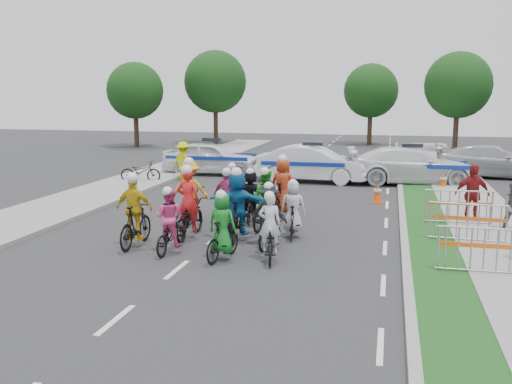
% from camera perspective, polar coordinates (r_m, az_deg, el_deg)
% --- Properties ---
extents(ground, '(90.00, 90.00, 0.00)m').
position_cam_1_polar(ground, '(13.23, -7.92, -7.73)').
color(ground, '#28282B').
rests_on(ground, ground).
extents(curb_right, '(0.20, 60.00, 0.12)m').
position_cam_1_polar(curb_right, '(17.20, 14.53, -3.64)').
color(curb_right, gray).
rests_on(curb_right, ground).
extents(grass_strip, '(1.20, 60.00, 0.11)m').
position_cam_1_polar(grass_strip, '(17.23, 16.86, -3.74)').
color(grass_strip, '#184516').
rests_on(grass_strip, ground).
extents(sidewalk_right, '(2.40, 60.00, 0.13)m').
position_cam_1_polar(sidewalk_right, '(17.44, 22.78, -3.89)').
color(sidewalk_right, gray).
rests_on(sidewalk_right, ground).
extents(sidewalk_left, '(3.00, 60.00, 0.13)m').
position_cam_1_polar(sidewalk_left, '(20.48, -19.95, -1.77)').
color(sidewalk_left, gray).
rests_on(sidewalk_left, ground).
extents(rider_0, '(0.89, 1.75, 1.71)m').
position_cam_1_polar(rider_0, '(13.71, 1.41, -4.54)').
color(rider_0, black).
rests_on(rider_0, ground).
extents(rider_1, '(0.80, 1.70, 1.72)m').
position_cam_1_polar(rider_1, '(13.74, -3.37, -4.06)').
color(rider_1, black).
rests_on(rider_1, ground).
extents(rider_2, '(0.72, 1.68, 1.70)m').
position_cam_1_polar(rider_2, '(14.55, -8.62, -3.53)').
color(rider_2, black).
rests_on(rider_2, ground).
extents(rider_3, '(1.00, 1.88, 1.98)m').
position_cam_1_polar(rider_3, '(15.20, -11.99, -2.60)').
color(rider_3, black).
rests_on(rider_3, ground).
extents(rider_4, '(1.01, 1.75, 1.73)m').
position_cam_1_polar(rider_4, '(14.89, 1.32, -2.94)').
color(rider_4, black).
rests_on(rider_4, ground).
extents(rider_5, '(1.63, 1.94, 2.02)m').
position_cam_1_polar(rider_5, '(15.53, -1.88, -1.79)').
color(rider_5, black).
rests_on(rider_5, ground).
extents(rider_6, '(0.71, 2.01, 2.05)m').
position_cam_1_polar(rider_6, '(15.95, -6.74, -2.17)').
color(rider_6, black).
rests_on(rider_6, ground).
extents(rider_7, '(0.73, 1.61, 1.66)m').
position_cam_1_polar(rider_7, '(15.89, 3.73, -2.24)').
color(rider_7, black).
rests_on(rider_7, ground).
extents(rider_8, '(0.93, 1.90, 1.85)m').
position_cam_1_polar(rider_8, '(16.85, 0.94, -1.41)').
color(rider_8, black).
rests_on(rider_8, ground).
extents(rider_9, '(0.95, 1.77, 1.80)m').
position_cam_1_polar(rider_9, '(17.21, -2.86, -1.16)').
color(rider_9, black).
rests_on(rider_9, ground).
extents(rider_10, '(1.23, 2.10, 2.06)m').
position_cam_1_polar(rider_10, '(17.75, -6.58, -0.57)').
color(rider_10, black).
rests_on(rider_10, ground).
extents(rider_11, '(1.40, 1.67, 1.71)m').
position_cam_1_polar(rider_11, '(17.75, -0.53, -0.70)').
color(rider_11, black).
rests_on(rider_11, ground).
extents(rider_12, '(0.89, 1.80, 1.75)m').
position_cam_1_polar(rider_12, '(18.80, -2.33, -0.57)').
color(rider_12, black).
rests_on(rider_12, ground).
extents(rider_13, '(0.95, 2.02, 2.05)m').
position_cam_1_polar(rider_13, '(18.47, 2.71, -0.09)').
color(rider_13, black).
rests_on(rider_13, ground).
extents(police_car_0, '(4.93, 2.22, 1.64)m').
position_cam_1_polar(police_car_0, '(28.42, -4.44, 3.43)').
color(police_car_0, white).
rests_on(police_car_0, ground).
extents(police_car_1, '(5.13, 2.06, 1.66)m').
position_cam_1_polar(police_car_1, '(26.03, 5.65, 2.83)').
color(police_car_1, white).
rests_on(police_car_1, ground).
extents(police_car_2, '(5.89, 2.98, 1.64)m').
position_cam_1_polar(police_car_2, '(26.23, 15.28, 2.57)').
color(police_car_2, white).
rests_on(police_car_2, ground).
extents(civilian_sedan, '(5.52, 2.61, 1.55)m').
position_cam_1_polar(civilian_sedan, '(29.57, 22.56, 2.86)').
color(civilian_sedan, '#A7A7AC').
rests_on(civilian_sedan, ground).
extents(spectator_2, '(1.16, 0.70, 1.85)m').
position_cam_1_polar(spectator_2, '(18.68, 20.79, -0.20)').
color(spectator_2, maroon).
rests_on(spectator_2, ground).
extents(marshal_hiviz, '(1.31, 1.05, 1.78)m').
position_cam_1_polar(marshal_hiviz, '(26.70, -7.28, 3.11)').
color(marshal_hiviz, '#C5D50B').
rests_on(marshal_hiviz, ground).
extents(barrier_0, '(2.00, 0.51, 1.12)m').
position_cam_1_polar(barrier_0, '(13.37, 21.84, -5.66)').
color(barrier_0, '#A5A8AD').
rests_on(barrier_0, ground).
extents(barrier_1, '(2.03, 0.64, 1.12)m').
position_cam_1_polar(barrier_1, '(16.08, 20.40, -3.04)').
color(barrier_1, '#A5A8AD').
rests_on(barrier_1, ground).
extents(barrier_2, '(2.02, 0.61, 1.12)m').
position_cam_1_polar(barrier_2, '(18.17, 19.59, -1.57)').
color(barrier_2, '#A5A8AD').
rests_on(barrier_2, ground).
extents(cone_0, '(0.40, 0.40, 0.70)m').
position_cam_1_polar(cone_0, '(21.46, 12.04, -0.13)').
color(cone_0, '#F24C0C').
rests_on(cone_0, ground).
extents(cone_1, '(0.40, 0.40, 0.70)m').
position_cam_1_polar(cone_1, '(25.25, 18.22, 1.06)').
color(cone_1, '#F24C0C').
rests_on(cone_1, ground).
extents(parked_bike, '(1.91, 0.90, 0.97)m').
position_cam_1_polar(parked_bike, '(26.36, -11.48, 2.02)').
color(parked_bike, black).
rests_on(parked_bike, ground).
extents(tree_0, '(4.20, 4.20, 6.30)m').
position_cam_1_polar(tree_0, '(43.89, -12.01, 9.88)').
color(tree_0, '#382619').
rests_on(tree_0, ground).
extents(tree_1, '(4.55, 4.55, 6.82)m').
position_cam_1_polar(tree_1, '(41.97, 19.57, 10.03)').
color(tree_1, '#382619').
rests_on(tree_1, ground).
extents(tree_3, '(4.90, 4.90, 7.35)m').
position_cam_1_polar(tree_3, '(45.82, -4.09, 10.93)').
color(tree_3, '#382619').
rests_on(tree_3, ground).
extents(tree_4, '(4.20, 4.20, 6.30)m').
position_cam_1_polar(tree_4, '(45.77, 11.42, 9.89)').
color(tree_4, '#382619').
rests_on(tree_4, ground).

